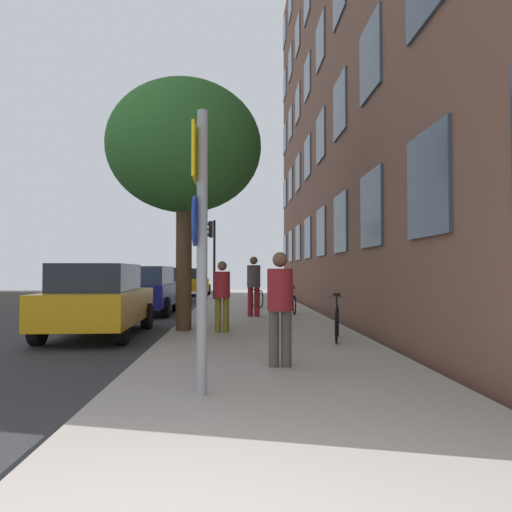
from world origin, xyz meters
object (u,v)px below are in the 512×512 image
at_px(sign_post, 200,231).
at_px(pedestrian_2, 254,282).
at_px(bicycle_3, 257,297).
at_px(pedestrian_0, 280,301).
at_px(traffic_light, 212,245).
at_px(bicycle_1, 286,305).
at_px(car_0, 99,299).
at_px(bicycle_0, 337,321).
at_px(car_3, 193,282).
at_px(tree_near, 184,148).
at_px(car_1, 146,290).
at_px(bicycle_2, 292,303).
at_px(pedestrian_1, 222,292).
at_px(car_2, 168,284).

xyz_separation_m(sign_post, pedestrian_2, (0.93, 9.28, -0.78)).
bearing_deg(bicycle_3, pedestrian_0, -90.84).
xyz_separation_m(traffic_light, pedestrian_2, (1.70, -9.44, -1.61)).
bearing_deg(bicycle_3, bicycle_1, -81.61).
height_order(sign_post, bicycle_3, sign_post).
bearing_deg(car_0, sign_post, -65.01).
height_order(bicycle_0, car_3, car_3).
distance_m(tree_near, car_1, 6.78).
height_order(bicycle_0, bicycle_1, bicycle_1).
xyz_separation_m(bicycle_3, pedestrian_0, (-0.17, -11.69, 0.56)).
xyz_separation_m(pedestrian_2, car_3, (-3.09, 14.87, -0.30)).
xyz_separation_m(traffic_light, bicycle_2, (2.97, -8.45, -2.29)).
xyz_separation_m(car_0, car_3, (0.52, 18.39, -0.00)).
bearing_deg(pedestrian_1, bicycle_1, 61.80).
bearing_deg(car_2, bicycle_0, -69.28).
xyz_separation_m(traffic_light, car_2, (-2.06, -0.73, -1.91)).
relative_size(sign_post, car_3, 0.74).
bearing_deg(traffic_light, pedestrian_0, -84.04).
xyz_separation_m(tree_near, pedestrian_1, (0.89, -0.44, -3.30)).
height_order(bicycle_0, pedestrian_1, pedestrian_1).
height_order(bicycle_0, car_1, car_1).
xyz_separation_m(bicycle_1, bicycle_2, (0.34, 1.50, -0.03)).
bearing_deg(pedestrian_1, traffic_light, 93.73).
height_order(tree_near, car_2, tree_near).
xyz_separation_m(bicycle_1, car_3, (-4.02, 15.38, 0.35)).
relative_size(traffic_light, pedestrian_0, 2.37).
xyz_separation_m(sign_post, tree_near, (-0.80, 5.92, 2.40)).
distance_m(bicycle_1, pedestrian_2, 1.24).
height_order(pedestrian_2, car_1, pedestrian_2).
xyz_separation_m(tree_near, bicycle_0, (3.19, -1.72, -3.84)).
height_order(sign_post, traffic_light, traffic_light).
relative_size(tree_near, pedestrian_1, 3.66).
relative_size(traffic_light, car_2, 0.91).
height_order(traffic_light, car_2, traffic_light).
xyz_separation_m(car_0, car_1, (0.01, 5.67, -0.00)).
bearing_deg(bicycle_0, car_1, 124.96).
bearing_deg(pedestrian_0, traffic_light, 95.96).
bearing_deg(sign_post, tree_near, 97.72).
xyz_separation_m(bicycle_0, car_1, (-5.06, 7.24, 0.36)).
xyz_separation_m(bicycle_2, pedestrian_1, (-2.10, -4.78, 0.55)).
bearing_deg(car_0, bicycle_3, 62.44).
distance_m(bicycle_0, bicycle_3, 9.08).
bearing_deg(bicycle_2, pedestrian_1, -113.73).
relative_size(sign_post, pedestrian_0, 1.94).
bearing_deg(tree_near, sign_post, -82.28).
height_order(pedestrian_0, car_0, pedestrian_0).
height_order(car_0, car_1, same).
distance_m(bicycle_0, car_0, 5.32).
bearing_deg(bicycle_1, bicycle_3, 98.39).
relative_size(bicycle_0, car_0, 0.39).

